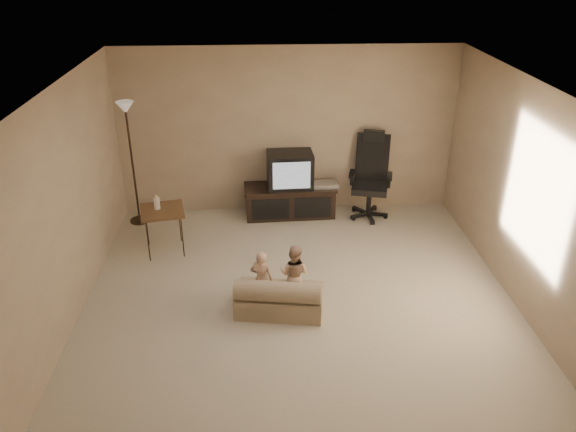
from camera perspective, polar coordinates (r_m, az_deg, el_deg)
The scene contains 9 objects.
floor at distance 6.51m, azimuth 1.25°, elevation -9.58°, with size 5.50×5.50×0.00m, color #BAAA94.
room_shell at distance 5.75m, azimuth 1.40°, elevation 2.77°, with size 5.50×5.50×5.50m.
tv_stand at distance 8.47m, azimuth 0.25°, elevation 2.68°, with size 1.42×0.58×1.00m.
office_chair at distance 8.54m, azimuth 8.34°, elevation 2.96°, with size 0.72×0.75×1.30m.
side_table at distance 7.57m, azimuth -12.71°, elevation 0.50°, with size 0.65×0.65×0.83m.
floor_lamp at distance 8.23m, azimuth -15.86°, elevation 7.79°, with size 0.28×0.28×1.83m.
child_sofa at distance 6.37m, azimuth -0.92°, elevation -8.34°, with size 1.04×0.69×0.48m.
toddler_left at distance 6.38m, azimuth -2.69°, elevation -6.46°, with size 0.26×0.19×0.73m, color tan.
toddler_right at distance 6.47m, azimuth 0.62°, elevation -5.90°, with size 0.35×0.19×0.73m, color tan.
Camera 1 is at (-0.43, -5.25, 3.82)m, focal length 35.00 mm.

